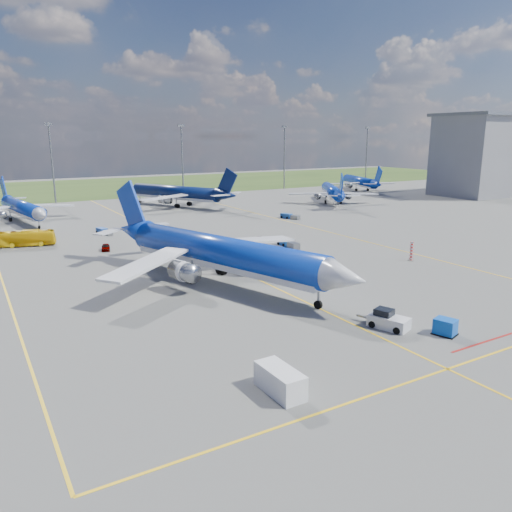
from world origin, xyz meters
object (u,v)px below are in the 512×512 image
service_van (280,381)px  service_car_a (106,247)px  main_airliner (222,283)px  uld_container (445,327)px  bg_jet_nnw (24,222)px  service_car_c (258,242)px  baggage_tug_c (104,231)px  bg_jet_ene (359,190)px  service_car_b (170,234)px  pushback_tug (388,320)px  bg_jet_ne (332,202)px  warning_post (411,251)px  apron_bus (25,238)px  baggage_tug_e (289,216)px  baggage_tug_w (288,243)px  bg_jet_n (176,206)px

service_van → service_car_a: 55.58m
main_airliner → uld_container: 28.95m
bg_jet_nnw → service_car_c: (33.21, -48.57, 0.61)m
baggage_tug_c → bg_jet_ene: bearing=6.5°
service_car_c → service_car_a: bearing=-161.0°
bg_jet_ene → service_car_b: 100.96m
pushback_tug → service_van: size_ratio=1.27×
pushback_tug → service_van: bearing=178.5°
bg_jet_ne → bg_jet_ene: bg_jet_ne is taller
service_car_c → bg_jet_nnw: bearing=164.3°
service_van → warning_post: bearing=30.0°
main_airliner → apron_bus: bearing=99.5°
service_car_c → bg_jet_ne: bearing=79.1°
baggage_tug_c → baggage_tug_e: 42.60m
bg_jet_nnw → main_airliner: 68.67m
bg_jet_ne → service_van: 113.58m
bg_jet_ne → baggage_tug_e: bearing=64.3°
apron_bus → bg_jet_nnw: bearing=8.5°
baggage_tug_w → uld_container: bearing=-99.0°
bg_jet_nnw → baggage_tug_w: bg_jet_nnw is taller
bg_jet_ne → service_van: bearing=79.9°
main_airliner → service_car_a: bearing=89.1°
bg_jet_n → service_car_b: bg_jet_n is taller
bg_jet_ne → baggage_tug_c: bearing=43.0°
uld_container → apron_bus: size_ratio=0.19×
bg_jet_nnw → bg_jet_ne: (82.07, -8.86, 0.00)m
bg_jet_ene → baggage_tug_e: bearing=54.2°
bg_jet_ne → baggage_tug_w: 62.39m
bg_jet_ene → baggage_tug_e: size_ratio=6.85×
baggage_tug_w → service_car_c: bearing=141.3°
bg_jet_nnw → service_car_b: bg_jet_nnw is taller
main_airliner → service_car_b: bearing=63.0°
service_van → service_car_c: 52.72m
apron_bus → service_car_a: (11.39, -10.71, -0.85)m
bg_jet_n → bg_jet_ne: size_ratio=1.15×
service_car_a → baggage_tug_e: (45.98, 12.13, -0.04)m
uld_container → baggage_tug_c: (-15.78, 69.36, -0.29)m
bg_jet_nnw → uld_container: (27.93, -93.34, 0.79)m
warning_post → main_airliner: bearing=172.6°
baggage_tug_w → bg_jet_n: bearing=91.3°
pushback_tug → warning_post: bearing=18.4°
bg_jet_ene → baggage_tug_e: (-57.22, -39.50, 0.52)m
service_van → apron_bus: 67.10m
warning_post → service_car_a: bearing=141.4°
service_car_b → bg_jet_ene: bearing=-40.7°
bg_jet_nnw → baggage_tug_e: bg_jet_nnw is taller
pushback_tug → service_car_c: 41.56m
bg_jet_ene → service_car_b: size_ratio=7.37×
baggage_tug_c → apron_bus: bearing=-176.9°
bg_jet_n → service_car_b: size_ratio=8.59×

